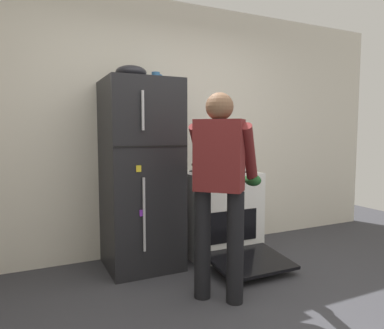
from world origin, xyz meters
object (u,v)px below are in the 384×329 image
Objects in this scene: refrigerator at (141,175)px; red_pot at (207,167)px; coffee_mug at (156,77)px; mixing_bowl at (131,73)px; pepper_mill at (232,160)px; stove_range at (219,214)px; person_cook at (220,178)px.

refrigerator reaches higher than red_pot.
coffee_mug is 0.27m from mixing_bowl.
red_pot is 0.53m from pepper_mill.
refrigerator is 1.18m from pepper_mill.
refrigerator reaches higher than pepper_mill.
refrigerator is 1.49× the size of stove_range.
coffee_mug reaches higher than red_pot.
refrigerator is 0.99m from person_cook.
red_pot is at bearing -10.98° from coffee_mug.
pepper_mill is (0.81, 1.13, 0.04)m from person_cook.
refrigerator is 6.26× the size of mixing_bowl.
pepper_mill is at bearing 8.74° from coffee_mug.
refrigerator is at bearing -164.60° from coffee_mug.
red_pot is at bearing -4.07° from refrigerator.
coffee_mug is at bearing -171.26° from pepper_mill.
coffee_mug is 0.57× the size of pepper_mill.
person_cook is 1.36m from mixing_bowl.
person_cook reaches higher than red_pot.
pepper_mill is at bearing 35.97° from stove_range.
coffee_mug reaches higher than person_cook.
stove_range is 4.20× the size of mixing_bowl.
mixing_bowl is (-0.78, 0.05, 0.92)m from red_pot.
refrigerator is at bearing 178.84° from stove_range.
person_cook is 1.33m from coffee_mug.
coffee_mug is (0.18, 0.05, 0.94)m from refrigerator.
pepper_mill is (0.98, 0.15, -0.85)m from coffee_mug.
coffee_mug is at bearing 15.40° from refrigerator.
refrigerator is 9.19× the size of pepper_mill.
stove_range is at bearing 11.42° from red_pot.
coffee_mug is 0.39× the size of mixing_bowl.
refrigerator reaches higher than person_cook.
stove_range is at bearing 60.63° from person_cook.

